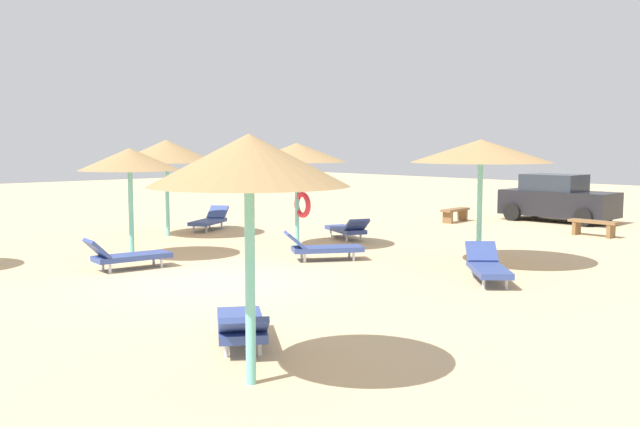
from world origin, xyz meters
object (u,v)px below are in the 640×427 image
object	(u,v)px
parasol_4	(249,161)
bench_0	(455,213)
parasol_0	(297,154)
lounger_5	(488,266)
lounger_2	(126,256)
lounger_6	(322,248)
parasol_1	(166,151)
lounger_4	(241,325)
parked_car	(557,199)
lounger_0	(347,229)
bench_1	(593,225)
parasol_5	(481,151)
lounger_1	(210,220)
parasol_2	(130,160)

from	to	relation	value
parasol_4	bench_0	xyz separation A→B (m)	(-8.78, 15.82, -2.27)
parasol_0	lounger_5	size ratio (longest dim) A/B	1.59
lounger_2	lounger_5	bearing A→B (deg)	37.38
lounger_5	lounger_6	world-z (taller)	lounger_6
parasol_1	lounger_4	distance (m)	12.53
lounger_6	parked_car	xyz separation A→B (m)	(-0.52, 12.16, 0.50)
lounger_0	bench_1	world-z (taller)	lounger_0
parasol_4	parasol_5	size ratio (longest dim) A/B	0.92
lounger_2	lounger_1	bearing A→B (deg)	131.85
parasol_0	lounger_2	size ratio (longest dim) A/B	1.47
lounger_5	bench_0	bearing A→B (deg)	129.86
bench_1	parked_car	distance (m)	4.17
parasol_1	parked_car	distance (m)	14.02
parasol_0	parasol_4	size ratio (longest dim) A/B	0.97
lounger_4	lounger_5	bearing A→B (deg)	93.01
parasol_0	parasol_2	distance (m)	4.38
parasol_1	parasol_5	distance (m)	9.91
lounger_5	bench_1	size ratio (longest dim) A/B	1.19
bench_0	parasol_0	bearing A→B (deg)	-83.39
bench_0	parked_car	size ratio (longest dim) A/B	0.38
lounger_5	parked_car	xyz separation A→B (m)	(-4.74, 11.43, 0.51)
lounger_1	lounger_2	distance (m)	7.39
parasol_5	lounger_6	bearing A→B (deg)	-145.79
parasol_4	lounger_6	distance (m)	9.10
parasol_0	lounger_0	distance (m)	3.17
parasol_5	lounger_2	distance (m)	8.33
parasol_1	parked_car	xyz separation A→B (m)	(6.02, 12.54, -1.77)
lounger_5	bench_0	world-z (taller)	lounger_5
parasol_4	bench_0	size ratio (longest dim) A/B	1.90
parasol_0	lounger_2	distance (m)	5.44
lounger_1	parked_car	xyz separation A→B (m)	(6.46, 10.73, 0.50)
lounger_5	lounger_0	bearing A→B (deg)	159.76
lounger_4	parasol_2	bearing A→B (deg)	162.59
bench_1	parked_car	xyz separation A→B (m)	(-2.86, 3.00, 0.48)
parasol_5	lounger_0	xyz separation A→B (m)	(-5.32, 1.03, -2.33)
lounger_0	lounger_4	size ratio (longest dim) A/B	1.03
parasol_2	lounger_2	bearing A→B (deg)	-32.13
lounger_4	bench_1	distance (m)	15.06
lounger_2	parked_car	bearing A→B (deg)	84.60
parked_car	parasol_4	bearing A→B (deg)	-71.14
lounger_1	lounger_6	distance (m)	7.13
parasol_5	bench_1	distance (m)	7.47
parasol_4	parked_car	bearing A→B (deg)	108.86
parasol_5	lounger_4	size ratio (longest dim) A/B	1.64
lounger_2	lounger_0	bearing A→B (deg)	91.64
lounger_2	lounger_5	xyz separation A→B (m)	(6.28, 4.79, -0.00)
parasol_2	lounger_5	xyz separation A→B (m)	(7.57, 3.98, -2.12)
lounger_0	lounger_6	bearing A→B (deg)	-54.01
lounger_0	lounger_2	size ratio (longest dim) A/B	1.04
parasol_2	parked_car	xyz separation A→B (m)	(2.82, 15.42, -1.61)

